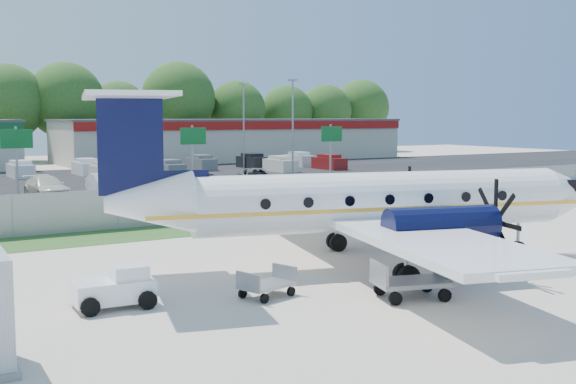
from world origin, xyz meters
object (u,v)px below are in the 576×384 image
baggage_cart_near (412,281)px  baggage_cart_far (267,284)px  aircraft (371,201)px  pushback_tug (116,287)px

baggage_cart_near → baggage_cart_far: bearing=146.5°
aircraft → baggage_cart_far: aircraft is taller
pushback_tug → baggage_cart_far: pushback_tug is taller
baggage_cart_far → aircraft: bearing=20.2°
aircraft → baggage_cart_far: 6.32m
aircraft → pushback_tug: 10.15m
aircraft → baggage_cart_far: (-5.62, -2.06, -2.03)m
aircraft → baggage_cart_near: aircraft is taller
baggage_cart_near → baggage_cart_far: baggage_cart_near is taller
aircraft → baggage_cart_far: bearing=-159.8°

